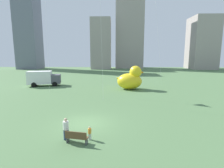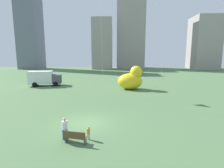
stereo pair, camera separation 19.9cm
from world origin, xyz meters
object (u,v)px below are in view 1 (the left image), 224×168
Objects in this scene: person_adult at (66,128)px; box_truck at (44,78)px; person_child at (90,132)px; park_bench at (76,137)px; giant_inflatable_duck at (131,79)px.

person_adult is 23.80m from box_truck.
person_child is 0.15× the size of box_truck.
box_truck reaches higher than person_adult.
person_adult is 1.65× the size of person_child.
person_adult is at bearing 148.51° from park_bench.
park_bench is 1.08m from person_adult.
person_adult reaches higher than park_bench.
park_bench is 1.62× the size of person_child.
person_adult is at bearing -177.51° from person_child.
park_bench is 0.25× the size of box_truck.
person_adult is at bearing -63.85° from box_truck.
park_bench is at bearing -62.61° from box_truck.
box_truck is (-12.14, 21.28, 0.91)m from person_child.
box_truck is (-10.49, 21.36, 0.56)m from person_adult.
giant_inflatable_duck is (5.90, 18.60, 0.85)m from person_adult.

